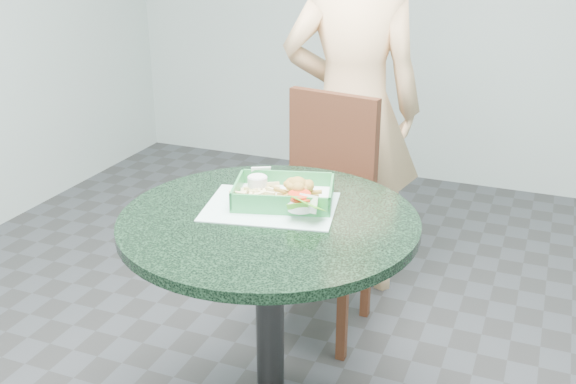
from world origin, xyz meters
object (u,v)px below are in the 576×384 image
at_px(crab_sandwich, 294,198).
at_px(sauce_ramekin, 262,185).
at_px(dining_chair, 324,199).
at_px(food_basket, 284,203).
at_px(cafe_table, 269,276).
at_px(diner_person, 353,98).

bearing_deg(crab_sandwich, sauce_ramekin, 154.29).
bearing_deg(crab_sandwich, dining_chair, 100.97).
height_order(dining_chair, food_basket, dining_chair).
distance_m(crab_sandwich, sauce_ramekin, 0.14).
bearing_deg(food_basket, crab_sandwich, -34.00).
height_order(food_basket, sauce_ramekin, sauce_ramekin).
distance_m(cafe_table, food_basket, 0.22).
relative_size(food_basket, crab_sandwich, 2.30).
height_order(cafe_table, sauce_ramekin, sauce_ramekin).
distance_m(cafe_table, sauce_ramekin, 0.27).
relative_size(cafe_table, food_basket, 2.97).
distance_m(dining_chair, sauce_ramekin, 0.64).
height_order(dining_chair, crab_sandwich, dining_chair).
height_order(cafe_table, diner_person, diner_person).
xyz_separation_m(diner_person, crab_sandwich, (0.12, -0.98, -0.05)).
relative_size(dining_chair, crab_sandwich, 7.59).
bearing_deg(crab_sandwich, food_basket, 146.00).
height_order(cafe_table, food_basket, food_basket).
bearing_deg(sauce_ramekin, diner_person, 89.97).
xyz_separation_m(cafe_table, diner_person, (-0.08, 1.06, 0.27)).
height_order(diner_person, sauce_ramekin, diner_person).
height_order(cafe_table, crab_sandwich, crab_sandwich).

